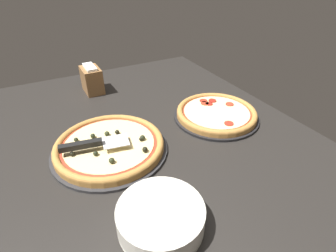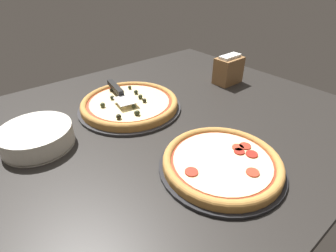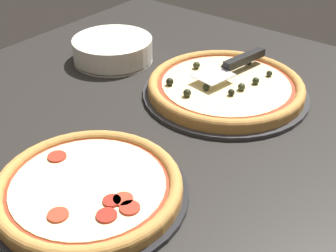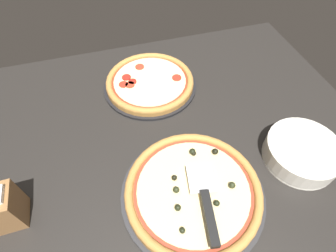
% 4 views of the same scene
% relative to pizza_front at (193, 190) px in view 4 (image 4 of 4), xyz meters
% --- Properties ---
extents(ground_plane, '(1.41, 1.18, 0.04)m').
position_rel_pizza_front_xyz_m(ground_plane, '(-0.05, 0.14, -0.04)').
color(ground_plane, black).
extents(pizza_pan_front, '(0.40, 0.40, 0.01)m').
position_rel_pizza_front_xyz_m(pizza_pan_front, '(-0.00, -0.00, -0.02)').
color(pizza_pan_front, '#2D2D30').
rests_on(pizza_pan_front, ground_plane).
extents(pizza_front, '(0.37, 0.37, 0.04)m').
position_rel_pizza_front_xyz_m(pizza_front, '(0.00, 0.00, 0.00)').
color(pizza_front, '#B77F3D').
rests_on(pizza_front, pizza_pan_front).
extents(pizza_pan_back, '(0.35, 0.35, 0.01)m').
position_rel_pizza_front_xyz_m(pizza_pan_back, '(-0.01, 0.46, -0.02)').
color(pizza_pan_back, black).
rests_on(pizza_pan_back, ground_plane).
extents(pizza_back, '(0.33, 0.33, 0.03)m').
position_rel_pizza_front_xyz_m(pizza_back, '(-0.01, 0.46, -0.00)').
color(pizza_back, '#B77F3D').
rests_on(pizza_back, pizza_pan_back).
extents(serving_spatula, '(0.08, 0.22, 0.02)m').
position_rel_pizza_front_xyz_m(serving_spatula, '(0.01, -0.07, 0.03)').
color(serving_spatula, silver).
rests_on(serving_spatula, pizza_front).
extents(plate_stack, '(0.22, 0.22, 0.06)m').
position_rel_pizza_front_xyz_m(plate_stack, '(0.35, 0.02, 0.01)').
color(plate_stack, silver).
rests_on(plate_stack, ground_plane).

